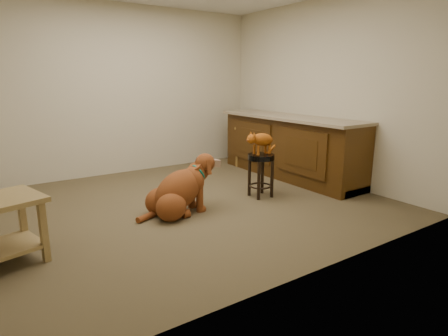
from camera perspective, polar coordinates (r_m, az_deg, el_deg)
floor at (r=4.59m, az=-5.55°, el=-5.49°), size 4.50×4.00×0.01m
room_shell at (r=4.34m, az=-6.07°, el=15.91°), size 4.54×4.04×2.62m
cabinet_run at (r=5.83m, az=9.95°, el=2.94°), size 0.70×2.56×0.94m
padded_stool at (r=4.78m, az=5.64°, el=0.21°), size 0.34×0.34×0.56m
wood_stool at (r=6.44m, az=3.90°, el=3.34°), size 0.46×0.46×0.68m
side_table at (r=3.53m, az=-30.44°, el=-6.89°), size 0.67×0.67×0.56m
golden_retriever at (r=4.21m, az=-6.85°, el=-3.57°), size 1.10×0.55×0.69m
tabby_kitten at (r=4.71m, az=5.61°, el=4.21°), size 0.53×0.18×0.33m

